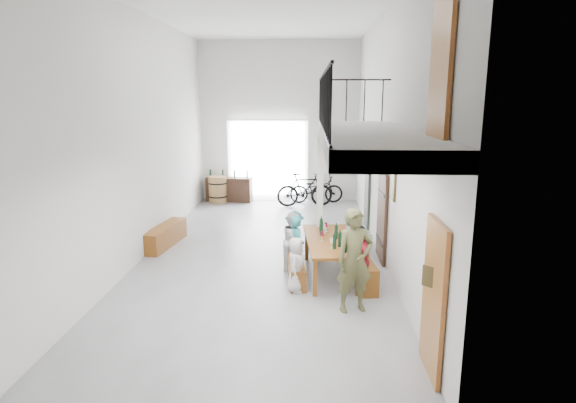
{
  "coord_description": "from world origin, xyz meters",
  "views": [
    {
      "loc": [
        1.05,
        -10.85,
        3.66
      ],
      "look_at": [
        0.6,
        -0.5,
        1.37
      ],
      "focal_mm": 30.0,
      "sensor_mm": 36.0,
      "label": 1
    }
  ],
  "objects_px": {
    "side_bench": "(165,236)",
    "bicycle_near": "(316,189)",
    "host_standing": "(355,261)",
    "bench_inner": "(295,266)",
    "tasting_table": "(330,243)",
    "serving_counter": "(229,189)",
    "oak_barrel": "(218,190)"
  },
  "relations": [
    {
      "from": "oak_barrel",
      "to": "host_standing",
      "type": "height_order",
      "value": "host_standing"
    },
    {
      "from": "side_bench",
      "to": "bicycle_near",
      "type": "distance_m",
      "value": 6.34
    },
    {
      "from": "host_standing",
      "to": "bicycle_near",
      "type": "xyz_separation_m",
      "value": [
        -0.53,
        8.56,
        -0.42
      ]
    },
    {
      "from": "bicycle_near",
      "to": "host_standing",
      "type": "bearing_deg",
      "value": 176.46
    },
    {
      "from": "bench_inner",
      "to": "side_bench",
      "type": "height_order",
      "value": "side_bench"
    },
    {
      "from": "serving_counter",
      "to": "bench_inner",
      "type": "bearing_deg",
      "value": -63.65
    },
    {
      "from": "serving_counter",
      "to": "bicycle_near",
      "type": "distance_m",
      "value": 3.07
    },
    {
      "from": "serving_counter",
      "to": "tasting_table",
      "type": "bearing_deg",
      "value": -58.64
    },
    {
      "from": "bench_inner",
      "to": "oak_barrel",
      "type": "distance_m",
      "value": 7.44
    },
    {
      "from": "side_bench",
      "to": "host_standing",
      "type": "xyz_separation_m",
      "value": [
        4.34,
        -3.5,
        0.65
      ]
    },
    {
      "from": "side_bench",
      "to": "host_standing",
      "type": "height_order",
      "value": "host_standing"
    },
    {
      "from": "bench_inner",
      "to": "tasting_table",
      "type": "bearing_deg",
      "value": -3.29
    },
    {
      "from": "tasting_table",
      "to": "side_bench",
      "type": "bearing_deg",
      "value": 149.95
    },
    {
      "from": "tasting_table",
      "to": "bench_inner",
      "type": "xyz_separation_m",
      "value": [
        -0.71,
        -0.03,
        -0.49
      ]
    },
    {
      "from": "serving_counter",
      "to": "bicycle_near",
      "type": "bearing_deg",
      "value": 4.44
    },
    {
      "from": "host_standing",
      "to": "bicycle_near",
      "type": "bearing_deg",
      "value": 75.8
    },
    {
      "from": "side_bench",
      "to": "bench_inner",
      "type": "bearing_deg",
      "value": -30.29
    },
    {
      "from": "serving_counter",
      "to": "host_standing",
      "type": "distance_m",
      "value": 9.4
    },
    {
      "from": "oak_barrel",
      "to": "bicycle_near",
      "type": "relative_size",
      "value": 0.51
    },
    {
      "from": "oak_barrel",
      "to": "bicycle_near",
      "type": "height_order",
      "value": "bicycle_near"
    },
    {
      "from": "serving_counter",
      "to": "host_standing",
      "type": "height_order",
      "value": "host_standing"
    },
    {
      "from": "tasting_table",
      "to": "oak_barrel",
      "type": "xyz_separation_m",
      "value": [
        -3.61,
        6.82,
        -0.24
      ]
    },
    {
      "from": "oak_barrel",
      "to": "bicycle_near",
      "type": "distance_m",
      "value": 3.42
    },
    {
      "from": "bench_inner",
      "to": "side_bench",
      "type": "bearing_deg",
      "value": 143.95
    },
    {
      "from": "tasting_table",
      "to": "serving_counter",
      "type": "distance_m",
      "value": 7.78
    },
    {
      "from": "bicycle_near",
      "to": "side_bench",
      "type": "bearing_deg",
      "value": 135.88
    },
    {
      "from": "tasting_table",
      "to": "side_bench",
      "type": "xyz_separation_m",
      "value": [
        -4.0,
        1.89,
        -0.45
      ]
    },
    {
      "from": "tasting_table",
      "to": "oak_barrel",
      "type": "height_order",
      "value": "oak_barrel"
    },
    {
      "from": "serving_counter",
      "to": "host_standing",
      "type": "xyz_separation_m",
      "value": [
        3.59,
        -8.67,
        0.48
      ]
    },
    {
      "from": "side_bench",
      "to": "serving_counter",
      "type": "xyz_separation_m",
      "value": [
        0.75,
        5.17,
        0.17
      ]
    },
    {
      "from": "host_standing",
      "to": "bicycle_near",
      "type": "relative_size",
      "value": 0.98
    },
    {
      "from": "side_bench",
      "to": "bicycle_near",
      "type": "bearing_deg",
      "value": 52.96
    }
  ]
}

